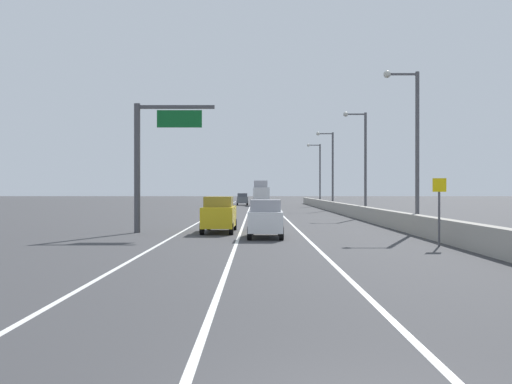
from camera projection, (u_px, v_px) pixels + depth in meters
The scene contains 15 objects.
ground_plane at pixel (265, 210), 70.29m from camera, with size 320.00×320.00×0.00m, color #38383A.
lane_stripe_left at pixel (215, 213), 61.29m from camera, with size 0.16×130.00×0.00m, color silver.
lane_stripe_center at pixel (248, 213), 61.29m from camera, with size 0.16×130.00×0.00m, color silver.
lane_stripe_right at pixel (281, 213), 61.29m from camera, with size 0.16×130.00×0.00m, color silver.
jersey_barrier_right at pixel (369, 214), 46.28m from camera, with size 0.60×120.00×1.10m, color #9E998E.
overhead_sign_gantry at pixel (150, 151), 33.71m from camera, with size 4.68×0.36×7.50m.
speed_advisory_sign at pixel (440, 206), 25.55m from camera, with size 0.60×0.11×3.00m.
lamp_post_right_second at pixel (413, 139), 34.50m from camera, with size 2.14×0.44×9.58m.
lamp_post_right_third at pixel (363, 156), 52.74m from camera, with size 2.14×0.44×9.58m.
lamp_post_right_fourth at pixel (331, 165), 70.97m from camera, with size 2.14×0.44×9.58m.
lamp_post_right_fifth at pixel (319, 170), 89.20m from camera, with size 2.14×0.44×9.58m.
car_gray_0 at pixel (243, 199), 95.28m from camera, with size 2.00×4.26×1.94m.
car_yellow_1 at pixel (219, 214), 33.94m from camera, with size 1.90×4.80×2.11m.
car_white_2 at pixel (266, 219), 30.15m from camera, with size 1.88×4.11×1.98m.
box_truck at pixel (261, 194), 91.15m from camera, with size 2.60×7.59×3.97m.
Camera 1 is at (-1.09, -6.28, 2.48)m, focal length 40.80 mm.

